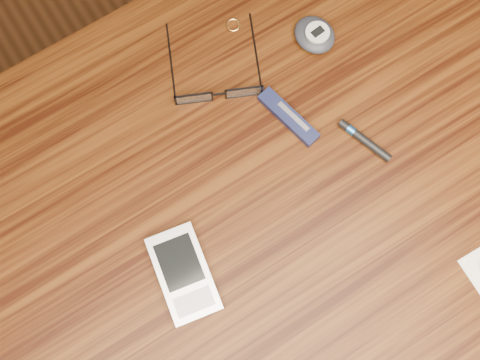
{
  "coord_description": "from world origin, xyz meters",
  "views": [
    {
      "loc": [
        -0.07,
        -0.14,
        1.54
      ],
      "look_at": [
        0.04,
        0.03,
        0.76
      ],
      "focal_mm": 45.0,
      "sensor_mm": 36.0,
      "label": 1
    }
  ],
  "objects_px": {
    "desk": "(229,231)",
    "eyeglasses": "(218,91)",
    "pedometer": "(315,35)",
    "pocket_knife": "(289,117)",
    "pda_phone": "(184,274)"
  },
  "relations": [
    {
      "from": "eyeglasses",
      "to": "pocket_knife",
      "type": "bearing_deg",
      "value": -52.9
    },
    {
      "from": "pda_phone",
      "to": "pocket_knife",
      "type": "xyz_separation_m",
      "value": [
        0.23,
        0.11,
        -0.0
      ]
    },
    {
      "from": "desk",
      "to": "eyeglasses",
      "type": "height_order",
      "value": "eyeglasses"
    },
    {
      "from": "pda_phone",
      "to": "desk",
      "type": "bearing_deg",
      "value": 21.12
    },
    {
      "from": "desk",
      "to": "pocket_knife",
      "type": "distance_m",
      "value": 0.2
    },
    {
      "from": "eyeglasses",
      "to": "pda_phone",
      "type": "distance_m",
      "value": 0.26
    },
    {
      "from": "pedometer",
      "to": "pocket_knife",
      "type": "height_order",
      "value": "pedometer"
    },
    {
      "from": "eyeglasses",
      "to": "desk",
      "type": "bearing_deg",
      "value": -117.83
    },
    {
      "from": "pda_phone",
      "to": "pocket_knife",
      "type": "bearing_deg",
      "value": 24.88
    },
    {
      "from": "pda_phone",
      "to": "pedometer",
      "type": "bearing_deg",
      "value": 29.92
    },
    {
      "from": "pedometer",
      "to": "pocket_knife",
      "type": "bearing_deg",
      "value": -140.02
    },
    {
      "from": "eyeglasses",
      "to": "pda_phone",
      "type": "bearing_deg",
      "value": -131.71
    },
    {
      "from": "desk",
      "to": "eyeglasses",
      "type": "xyz_separation_m",
      "value": [
        0.08,
        0.16,
        0.11
      ]
    },
    {
      "from": "pedometer",
      "to": "pocket_knife",
      "type": "distance_m",
      "value": 0.13
    },
    {
      "from": "pedometer",
      "to": "pocket_knife",
      "type": "xyz_separation_m",
      "value": [
        -0.1,
        -0.08,
        -0.0
      ]
    }
  ]
}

